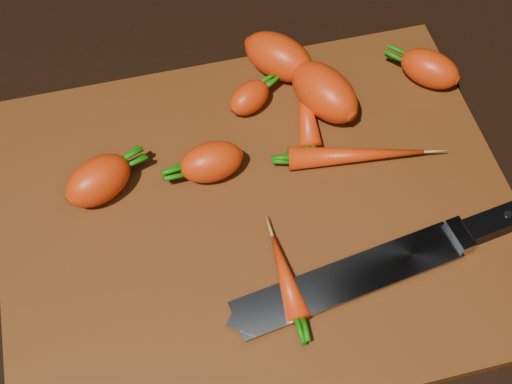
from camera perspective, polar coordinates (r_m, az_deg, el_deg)
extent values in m
cube|color=black|center=(0.71, 0.19, -2.18)|extent=(2.00, 2.00, 0.01)
cube|color=#5F2F10|center=(0.70, 0.20, -1.73)|extent=(0.50, 0.40, 0.01)
ellipsoid|color=#F13608|center=(0.70, -12.51, 0.90)|extent=(0.08, 0.07, 0.04)
ellipsoid|color=#F13608|center=(0.79, 1.82, 10.77)|extent=(0.09, 0.09, 0.05)
ellipsoid|color=#F13608|center=(0.75, 5.50, 7.96)|extent=(0.08, 0.10, 0.05)
ellipsoid|color=#F13608|center=(0.70, -3.60, 2.42)|extent=(0.07, 0.05, 0.04)
ellipsoid|color=#F13608|center=(0.76, -0.54, 7.56)|extent=(0.06, 0.05, 0.03)
ellipsoid|color=#F13608|center=(0.80, 13.74, 9.56)|extent=(0.07, 0.07, 0.04)
ellipsoid|color=#F13608|center=(0.76, 3.98, 7.08)|extent=(0.04, 0.11, 0.02)
ellipsoid|color=#F13608|center=(0.72, 8.04, 2.93)|extent=(0.14, 0.05, 0.02)
ellipsoid|color=#F13608|center=(0.65, 2.37, -6.79)|extent=(0.02, 0.09, 0.02)
cube|color=gray|center=(0.63, -1.64, -10.36)|extent=(0.22, 0.07, 0.00)
cube|color=gray|center=(0.66, 7.89, -6.72)|extent=(0.02, 0.04, 0.02)
cube|color=black|center=(0.68, 13.08, -4.63)|extent=(0.13, 0.04, 0.02)
cylinder|color=#B2B2B7|center=(0.67, 11.84, -4.83)|extent=(0.01, 0.01, 0.00)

